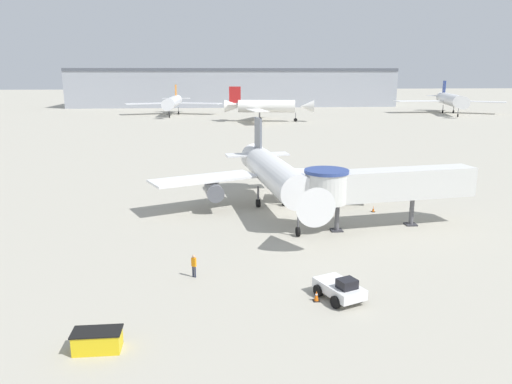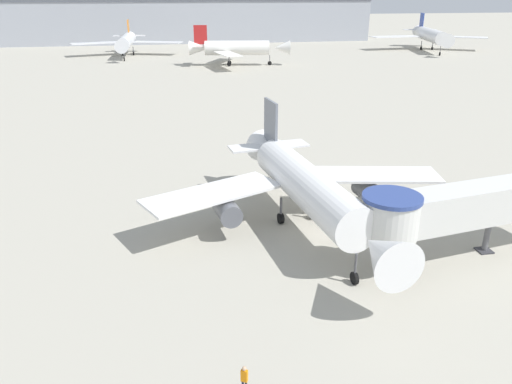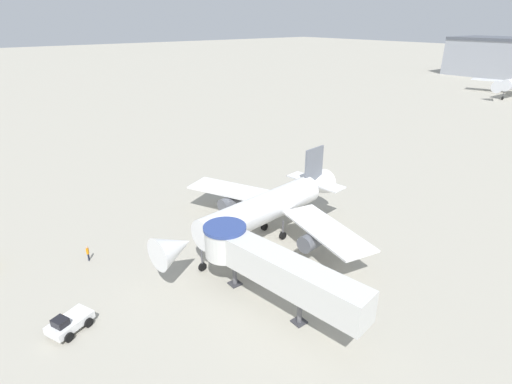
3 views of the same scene
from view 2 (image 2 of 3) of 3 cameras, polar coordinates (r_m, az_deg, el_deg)
ground_plane at (r=42.27m, az=6.71°, el=-4.61°), size 800.00×800.00×0.00m
main_airplane at (r=41.35m, az=5.62°, el=0.76°), size 26.92×25.90×9.23m
jet_bridge at (r=38.76m, az=21.52°, el=-1.66°), size 17.14×5.66×5.96m
traffic_cone_starboard_wing at (r=45.34m, az=18.94°, el=-3.38°), size 0.40×0.40×0.66m
ground_crew_marshaller at (r=26.39m, az=-1.34°, el=-20.52°), size 0.38×0.34×1.73m
background_jet_blue_tail at (r=183.95m, az=19.29°, el=16.56°), size 38.35×37.59×11.47m
background_jet_red_tail at (r=139.11m, az=-2.41°, el=16.13°), size 27.25×27.65×10.43m
background_jet_orange_tail at (r=164.14m, az=-14.60°, el=16.34°), size 34.49×31.70×10.17m
terminal_building at (r=211.66m, az=-7.42°, el=18.97°), size 139.79×27.11×16.27m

